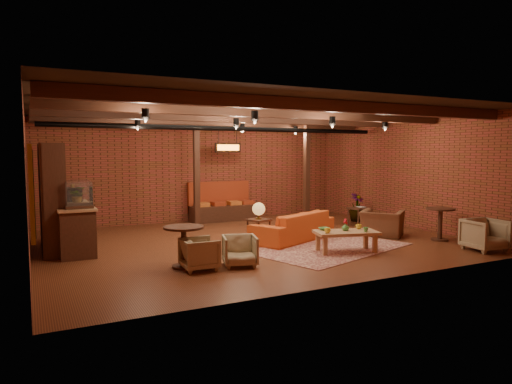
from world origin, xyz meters
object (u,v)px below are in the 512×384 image
side_table_lamp (259,212)px  plant_tall (357,179)px  armchair_far (485,233)px  round_table_right (440,219)px  armchair_b (240,249)px  coffee_table (345,233)px  round_table_left (184,240)px  armchair_a (200,252)px  side_table_book (358,209)px  sofa (293,226)px  armchair_right (382,219)px

side_table_lamp → plant_tall: 4.73m
armchair_far → plant_tall: 4.87m
round_table_right → armchair_b: bearing=-179.0°
coffee_table → plant_tall: plant_tall is taller
round_table_left → armchair_a: 0.41m
side_table_book → armchair_far: size_ratio=0.74×
round_table_left → armchair_b: size_ratio=1.21×
sofa → coffee_table: coffee_table is taller
sofa → round_table_right: (3.29, -1.66, 0.19)m
armchair_a → armchair_b: 0.80m
coffee_table → round_table_left: size_ratio=1.89×
armchair_right → side_table_book: (0.45, 1.53, 0.07)m
armchair_a → armchair_far: size_ratio=0.84×
armchair_b → armchair_far: size_ratio=0.83×
armchair_right → armchair_far: bearing=161.2°
coffee_table → round_table_right: bearing=0.5°
sofa → armchair_right: 2.48m
armchair_right → side_table_book: 1.59m
armchair_b → round_table_right: 5.57m
armchair_b → armchair_far: 5.62m
sofa → armchair_b: size_ratio=3.73×
side_table_lamp → plant_tall: plant_tall is taller
side_table_lamp → side_table_book: size_ratio=1.68×
sofa → plant_tall: size_ratio=0.91×
armchair_a → side_table_lamp: bearing=-48.9°
sofa → coffee_table: (0.33, -1.69, 0.06)m
side_table_book → plant_tall: plant_tall is taller
armchair_right → armchair_far: size_ratio=1.31×
round_table_left → plant_tall: (6.75, 3.18, 0.80)m
round_table_left → plant_tall: bearing=25.2°
armchair_a → plant_tall: bearing=-60.5°
sofa → side_table_book: sofa is taller
armchair_a → plant_tall: (6.54, 3.47, 1.01)m
armchair_b → armchair_right: (4.68, 1.21, 0.12)m
armchair_far → round_table_left: bearing=173.1°
round_table_right → plant_tall: 3.56m
side_table_lamp → armchair_right: (3.32, -0.67, -0.30)m
coffee_table → armchair_b: coffee_table is taller
side_table_book → round_table_right: round_table_right is taller
side_table_lamp → armchair_right: bearing=-11.4°
round_table_left → plant_tall: size_ratio=0.30×
armchair_b → side_table_book: armchair_b is taller
coffee_table → round_table_left: (-3.61, 0.31, 0.12)m
side_table_book → round_table_left: bearing=-159.0°
coffee_table → armchair_b: (-2.60, -0.07, -0.09)m
coffee_table → plant_tall: size_ratio=0.56×
armchair_far → coffee_table: bearing=162.9°
sofa → round_table_left: bearing=-1.2°
armchair_far → plant_tall: (0.26, 4.77, 0.95)m
round_table_left → armchair_far: 6.69m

